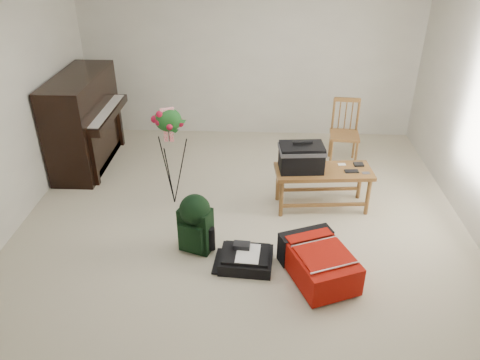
{
  "coord_description": "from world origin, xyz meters",
  "views": [
    {
      "loc": [
        0.17,
        -4.15,
        3.05
      ],
      "look_at": [
        -0.03,
        0.35,
        0.48
      ],
      "focal_mm": 35.0,
      "sensor_mm": 36.0,
      "label": 1
    }
  ],
  "objects_px": {
    "piano": "(85,123)",
    "black_duffel": "(246,259)",
    "green_backpack": "(195,221)",
    "flower_stand": "(171,157)",
    "dining_chair": "(344,133)",
    "red_suitcase": "(318,259)",
    "bench": "(308,161)"
  },
  "relations": [
    {
      "from": "piano",
      "to": "black_duffel",
      "type": "bearing_deg",
      "value": -43.25
    },
    {
      "from": "green_backpack",
      "to": "piano",
      "type": "bearing_deg",
      "value": 151.88
    },
    {
      "from": "flower_stand",
      "to": "piano",
      "type": "bearing_deg",
      "value": 122.17
    },
    {
      "from": "dining_chair",
      "to": "green_backpack",
      "type": "relative_size",
      "value": 1.39
    },
    {
      "from": "dining_chair",
      "to": "red_suitcase",
      "type": "distance_m",
      "value": 2.48
    },
    {
      "from": "bench",
      "to": "flower_stand",
      "type": "distance_m",
      "value": 1.58
    },
    {
      "from": "red_suitcase",
      "to": "piano",
      "type": "bearing_deg",
      "value": 121.17
    },
    {
      "from": "piano",
      "to": "dining_chair",
      "type": "xyz_separation_m",
      "value": [
        3.52,
        0.19,
        -0.16
      ]
    },
    {
      "from": "bench",
      "to": "piano",
      "type": "bearing_deg",
      "value": 156.29
    },
    {
      "from": "black_duffel",
      "to": "bench",
      "type": "bearing_deg",
      "value": 63.76
    },
    {
      "from": "bench",
      "to": "red_suitcase",
      "type": "relative_size",
      "value": 1.23
    },
    {
      "from": "green_backpack",
      "to": "black_duffel",
      "type": "bearing_deg",
      "value": -4.92
    },
    {
      "from": "red_suitcase",
      "to": "flower_stand",
      "type": "relative_size",
      "value": 0.74
    },
    {
      "from": "piano",
      "to": "flower_stand",
      "type": "distance_m",
      "value": 1.67
    },
    {
      "from": "red_suitcase",
      "to": "black_duffel",
      "type": "xyz_separation_m",
      "value": [
        -0.7,
        0.09,
        -0.1
      ]
    },
    {
      "from": "piano",
      "to": "black_duffel",
      "type": "distance_m",
      "value": 3.14
    },
    {
      "from": "piano",
      "to": "bench",
      "type": "height_order",
      "value": "piano"
    },
    {
      "from": "bench",
      "to": "flower_stand",
      "type": "bearing_deg",
      "value": 174.92
    },
    {
      "from": "bench",
      "to": "red_suitcase",
      "type": "distance_m",
      "value": 1.29
    },
    {
      "from": "bench",
      "to": "green_backpack",
      "type": "distance_m",
      "value": 1.51
    },
    {
      "from": "black_duffel",
      "to": "piano",
      "type": "bearing_deg",
      "value": 141.21
    },
    {
      "from": "bench",
      "to": "green_backpack",
      "type": "xyz_separation_m",
      "value": [
        -1.19,
        -0.89,
        -0.25
      ]
    },
    {
      "from": "bench",
      "to": "flower_stand",
      "type": "xyz_separation_m",
      "value": [
        -1.58,
        0.0,
        0.01
      ]
    },
    {
      "from": "green_backpack",
      "to": "flower_stand",
      "type": "bearing_deg",
      "value": 132.61
    },
    {
      "from": "dining_chair",
      "to": "flower_stand",
      "type": "xyz_separation_m",
      "value": [
        -2.18,
        -1.18,
        0.17
      ]
    },
    {
      "from": "piano",
      "to": "red_suitcase",
      "type": "xyz_separation_m",
      "value": [
        2.95,
        -2.21,
        -0.43
      ]
    },
    {
      "from": "green_backpack",
      "to": "flower_stand",
      "type": "height_order",
      "value": "flower_stand"
    },
    {
      "from": "red_suitcase",
      "to": "green_backpack",
      "type": "relative_size",
      "value": 1.44
    },
    {
      "from": "red_suitcase",
      "to": "black_duffel",
      "type": "distance_m",
      "value": 0.71
    },
    {
      "from": "black_duffel",
      "to": "flower_stand",
      "type": "relative_size",
      "value": 0.44
    },
    {
      "from": "dining_chair",
      "to": "black_duffel",
      "type": "height_order",
      "value": "dining_chair"
    },
    {
      "from": "black_duffel",
      "to": "dining_chair",
      "type": "bearing_deg",
      "value": 65.72
    }
  ]
}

